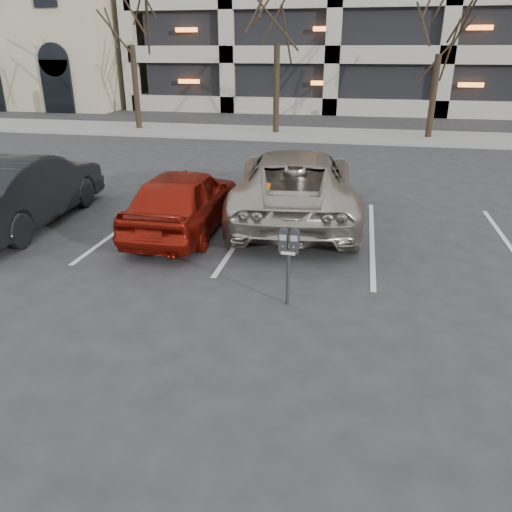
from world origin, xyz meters
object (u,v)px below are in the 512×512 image
suv_silver (295,184)px  car_dark (22,189)px  parking_meter (289,248)px  car_red (184,200)px

suv_silver → car_dark: bearing=9.2°
parking_meter → suv_silver: size_ratio=0.20×
suv_silver → car_red: suv_silver is taller
car_red → car_dark: car_dark is taller
parking_meter → car_red: 4.10m
suv_silver → car_red: 2.68m
suv_silver → car_dark: 6.31m
car_dark → parking_meter: bearing=153.0°
car_red → car_dark: bearing=3.8°
parking_meter → car_dark: car_dark is taller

